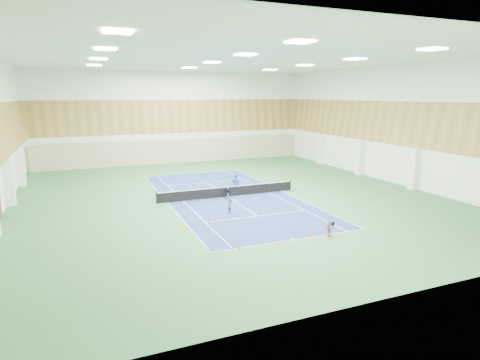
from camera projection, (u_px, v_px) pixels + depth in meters
name	position (u px, v px, depth m)	size (l,w,h in m)	color
ground	(228.00, 197.00, 36.10)	(40.00, 40.00, 0.00)	#2C6836
room_shell	(227.00, 130.00, 34.85)	(36.00, 40.00, 12.00)	white
wood_cladding	(227.00, 107.00, 34.43)	(36.00, 40.00, 8.00)	#A57D3D
ceiling_light_grid	(227.00, 59.00, 33.62)	(21.40, 25.40, 0.06)	white
court_surface	(228.00, 197.00, 36.10)	(10.97, 23.77, 0.01)	navy
tennis_balls_scatter	(228.00, 196.00, 36.09)	(10.57, 22.77, 0.07)	#DBED28
tennis_net	(228.00, 191.00, 35.99)	(12.80, 0.10, 1.10)	black
back_curtain	(176.00, 151.00, 53.65)	(35.40, 0.16, 3.20)	#C6B793
coach	(235.00, 184.00, 36.81)	(0.70, 0.46, 1.92)	#1F4792
child_court	(231.00, 206.00, 30.88)	(0.59, 0.46, 1.22)	gray
child_apron	(329.00, 228.00, 25.82)	(0.66, 0.28, 1.13)	#9F885A
ball_cart	(227.00, 194.00, 35.35)	(0.47, 0.47, 0.81)	black
cone_svc_a	(210.00, 221.00, 28.84)	(0.22, 0.22, 0.24)	#ED5F0C
cone_svc_b	(238.00, 215.00, 30.26)	(0.21, 0.21, 0.23)	#D7430B
cone_svc_c	(271.00, 211.00, 31.34)	(0.22, 0.22, 0.24)	#D64F0B
cone_svc_d	(297.00, 211.00, 31.40)	(0.18, 0.18, 0.20)	#F8440D
cone_base_a	(240.00, 247.00, 23.81)	(0.19, 0.19, 0.21)	#FF450D
cone_base_b	(274.00, 239.00, 25.12)	(0.20, 0.20, 0.22)	#FF580D
cone_base_c	(312.00, 234.00, 26.06)	(0.23, 0.23, 0.25)	#F7550D
cone_base_d	(338.00, 229.00, 27.12)	(0.20, 0.20, 0.22)	orange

